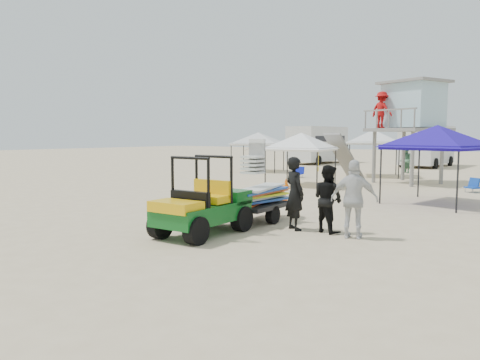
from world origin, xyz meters
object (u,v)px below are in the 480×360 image
Objects in this scene: utility_cart at (201,199)px; canopy_blue at (438,129)px; man_left at (295,193)px; lifeguard_tower at (408,109)px; surf_trailer at (256,192)px.

utility_cart is 9.91m from canopy_blue.
lifeguard_tower reaches higher than man_left.
utility_cart is 16.44m from lifeguard_tower.
canopy_blue is at bearing -73.95° from man_left.
lifeguard_tower is (-0.33, 16.17, 2.95)m from utility_cart.
man_left is at bearing -11.18° from surf_trailer.
surf_trailer is 7.79m from canopy_blue.
utility_cart is at bearing -90.11° from surf_trailer.
canopy_blue reaches higher than surf_trailer.
canopy_blue is at bearing 65.77° from surf_trailer.
surf_trailer reaches higher than man_left.
lifeguard_tower reaches higher than surf_trailer.
surf_trailer is at bearing 89.89° from utility_cart.
man_left is (1.52, 2.04, 0.06)m from utility_cart.
canopy_blue is (1.59, 7.20, 1.76)m from man_left.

